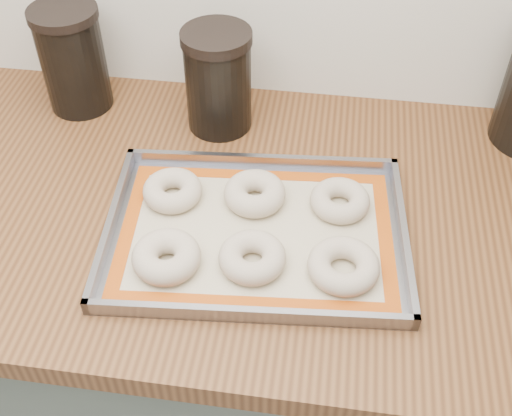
% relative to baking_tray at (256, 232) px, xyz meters
% --- Properties ---
extents(cabinet, '(3.00, 0.65, 0.86)m').
position_rel_baking_tray_xyz_m(cabinet, '(0.06, 0.07, -0.48)').
color(cabinet, '#576257').
rests_on(cabinet, floor).
extents(countertop, '(3.06, 0.68, 0.04)m').
position_rel_baking_tray_xyz_m(countertop, '(0.06, 0.07, -0.03)').
color(countertop, brown).
rests_on(countertop, cabinet).
extents(baking_tray, '(0.49, 0.37, 0.03)m').
position_rel_baking_tray_xyz_m(baking_tray, '(0.00, 0.00, 0.00)').
color(baking_tray, gray).
rests_on(baking_tray, countertop).
extents(baking_mat, '(0.44, 0.32, 0.00)m').
position_rel_baking_tray_xyz_m(baking_mat, '(-0.00, 0.00, -0.00)').
color(baking_mat, '#C6B793').
rests_on(baking_mat, baking_tray).
extents(bagel_front_left, '(0.10, 0.10, 0.04)m').
position_rel_baking_tray_xyz_m(bagel_front_left, '(-0.12, -0.08, 0.02)').
color(bagel_front_left, '#BBA891').
rests_on(bagel_front_left, baking_mat).
extents(bagel_front_mid, '(0.10, 0.10, 0.04)m').
position_rel_baking_tray_xyz_m(bagel_front_mid, '(0.00, -0.06, 0.02)').
color(bagel_front_mid, '#BBA891').
rests_on(bagel_front_mid, baking_mat).
extents(bagel_front_right, '(0.13, 0.13, 0.03)m').
position_rel_baking_tray_xyz_m(bagel_front_right, '(0.14, -0.06, 0.01)').
color(bagel_front_right, '#BBA891').
rests_on(bagel_front_right, baking_mat).
extents(bagel_back_left, '(0.12, 0.12, 0.03)m').
position_rel_baking_tray_xyz_m(bagel_back_left, '(-0.14, 0.06, 0.01)').
color(bagel_back_left, '#BBA891').
rests_on(bagel_back_left, baking_mat).
extents(bagel_back_mid, '(0.10, 0.10, 0.04)m').
position_rel_baking_tray_xyz_m(bagel_back_mid, '(-0.01, 0.07, 0.02)').
color(bagel_back_mid, '#BBA891').
rests_on(bagel_back_mid, baking_mat).
extents(bagel_back_right, '(0.12, 0.12, 0.03)m').
position_rel_baking_tray_xyz_m(bagel_back_right, '(0.12, 0.07, 0.01)').
color(bagel_back_right, '#BBA891').
rests_on(bagel_back_right, baking_mat).
extents(canister_left, '(0.12, 0.12, 0.20)m').
position_rel_baking_tray_xyz_m(canister_left, '(-0.38, 0.30, 0.09)').
color(canister_left, black).
rests_on(canister_left, countertop).
extents(canister_mid, '(0.12, 0.12, 0.19)m').
position_rel_baking_tray_xyz_m(canister_mid, '(-0.11, 0.27, 0.09)').
color(canister_mid, black).
rests_on(canister_mid, countertop).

